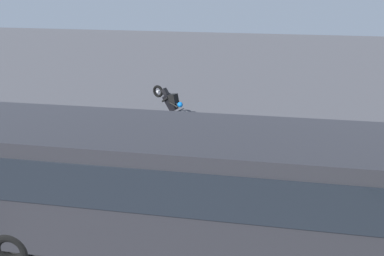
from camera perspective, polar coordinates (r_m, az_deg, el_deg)
ground_plane at (r=14.04m, az=0.11°, el=-4.35°), size 80.00×80.00×0.00m
tour_bus at (r=8.52m, az=-1.88°, el=-10.40°), size 10.93×2.89×3.25m
spectator_far_left at (r=11.03m, az=8.55°, el=-6.52°), size 0.57×0.33×1.68m
spectator_left at (r=11.28m, az=3.14°, el=-5.64°), size 0.58×0.35×1.69m
spectator_centre at (r=11.47m, az=-1.46°, el=-5.16°), size 0.58×0.36×1.67m
spectator_right at (r=11.72m, az=-5.42°, el=-4.18°), size 0.57×0.38×1.80m
parked_motorcycle_silver at (r=10.97m, az=-0.06°, el=-9.53°), size 2.05×0.59×0.99m
stunt_motorcycle at (r=17.03m, az=-3.62°, el=4.20°), size 1.79×1.03×1.89m
traffic_cone at (r=16.69m, az=0.09°, el=1.15°), size 0.34×0.34×0.63m
bay_line_a at (r=15.18m, az=26.82°, el=-4.77°), size 0.23×4.21×0.01m
bay_line_b at (r=14.61m, az=15.75°, el=-4.14°), size 0.24×4.53×0.01m
bay_line_c at (r=14.62m, az=4.27°, el=-3.31°), size 0.22×3.84×0.01m
bay_line_d at (r=15.19m, az=-6.74°, el=-2.39°), size 0.25×4.88×0.01m
bay_line_e at (r=16.28m, az=-16.61°, el=-1.50°), size 0.24×4.51×0.01m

